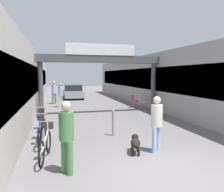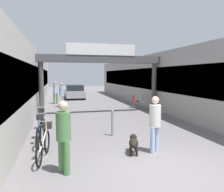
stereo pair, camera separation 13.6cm
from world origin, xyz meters
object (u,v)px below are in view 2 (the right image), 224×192
(pedestrian_with_dog, at_px, (155,121))
(dog_on_leash, at_px, (134,142))
(pedestrian_carrying_crate, at_px, (62,93))
(parked_car_silver, at_px, (74,92))
(bicycle_blue_second, at_px, (39,130))
(cafe_chair_aluminium_nearer, at_px, (142,101))
(pedestrian_companion, at_px, (64,132))
(pedestrian_elderly_walking, at_px, (55,91))
(bicycle_silver_nearest, at_px, (44,142))
(cafe_chair_red_farther, at_px, (135,100))
(bollard_post_metal, at_px, (112,123))
(bicycle_black_third, at_px, (43,121))

(pedestrian_with_dog, xyz_separation_m, dog_on_leash, (-0.64, 0.06, -0.63))
(pedestrian_carrying_crate, xyz_separation_m, parked_car_silver, (1.33, 5.73, -0.34))
(bicycle_blue_second, height_order, cafe_chair_aluminium_nearer, bicycle_blue_second)
(dog_on_leash, distance_m, parked_car_silver, 15.67)
(pedestrian_companion, xyz_separation_m, pedestrian_elderly_walking, (-0.29, 12.78, 0.05))
(pedestrian_elderly_walking, distance_m, bicycle_silver_nearest, 11.68)
(pedestrian_with_dog, bearing_deg, pedestrian_carrying_crate, 104.02)
(cafe_chair_red_farther, bearing_deg, bollard_post_metal, -116.67)
(pedestrian_companion, bearing_deg, pedestrian_elderly_walking, 91.28)
(pedestrian_carrying_crate, xyz_separation_m, bicycle_black_third, (-0.89, -6.74, -0.55))
(pedestrian_elderly_walking, distance_m, bollard_post_metal, 10.25)
(bicycle_silver_nearest, xyz_separation_m, bollard_post_metal, (2.37, 1.66, 0.06))
(bicycle_silver_nearest, xyz_separation_m, parked_car_silver, (1.99, 15.39, 0.21))
(pedestrian_elderly_walking, relative_size, parked_car_silver, 0.44)
(pedestrian_with_dog, relative_size, cafe_chair_aluminium_nearer, 1.87)
(pedestrian_elderly_walking, distance_m, cafe_chair_red_farther, 6.48)
(bicycle_blue_second, distance_m, parked_car_silver, 14.17)
(pedestrian_companion, distance_m, pedestrian_carrying_crate, 10.77)
(cafe_chair_aluminium_nearer, xyz_separation_m, parked_car_silver, (-3.83, 8.08, 0.10))
(pedestrian_with_dog, distance_m, bollard_post_metal, 2.19)
(cafe_chair_red_farther, bearing_deg, pedestrian_elderly_walking, 146.21)
(bicycle_blue_second, xyz_separation_m, bollard_post_metal, (2.61, 0.27, 0.06))
(bollard_post_metal, distance_m, parked_car_silver, 13.73)
(pedestrian_elderly_walking, relative_size, bicycle_silver_nearest, 1.06)
(pedestrian_companion, relative_size, dog_on_leash, 2.31)
(bollard_post_metal, distance_m, cafe_chair_red_farther, 7.18)
(pedestrian_elderly_walking, distance_m, bicycle_black_third, 8.78)
(bicycle_blue_second, bearing_deg, parked_car_silver, 80.95)
(dog_on_leash, bearing_deg, pedestrian_carrying_crate, 100.57)
(pedestrian_carrying_crate, height_order, bicycle_blue_second, pedestrian_carrying_crate)
(cafe_chair_red_farther, bearing_deg, bicycle_blue_second, -131.10)
(pedestrian_companion, bearing_deg, pedestrian_with_dog, 16.49)
(dog_on_leash, distance_m, bicycle_silver_nearest, 2.54)
(pedestrian_elderly_walking, distance_m, dog_on_leash, 12.18)
(pedestrian_carrying_crate, distance_m, pedestrian_elderly_walking, 2.06)
(bicycle_silver_nearest, bearing_deg, cafe_chair_red_farther, 55.28)
(dog_on_leash, distance_m, cafe_chair_red_farther, 8.89)
(pedestrian_carrying_crate, bearing_deg, bicycle_silver_nearest, -93.96)
(bicycle_blue_second, distance_m, cafe_chair_aluminium_nearer, 8.47)
(pedestrian_with_dog, height_order, bollard_post_metal, pedestrian_with_dog)
(pedestrian_carrying_crate, height_order, bicycle_silver_nearest, pedestrian_carrying_crate)
(pedestrian_elderly_walking, height_order, parked_car_silver, pedestrian_elderly_walking)
(pedestrian_with_dog, relative_size, pedestrian_carrying_crate, 0.97)
(pedestrian_with_dog, bearing_deg, dog_on_leash, 174.92)
(pedestrian_elderly_walking, xyz_separation_m, parked_car_silver, (1.77, 3.72, -0.38))
(bollard_post_metal, relative_size, cafe_chair_red_farther, 1.11)
(pedestrian_companion, relative_size, bicycle_black_third, 1.02)
(dog_on_leash, height_order, bollard_post_metal, bollard_post_metal)
(bicycle_black_third, bearing_deg, dog_on_leash, -49.27)
(pedestrian_carrying_crate, relative_size, parked_car_silver, 0.43)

